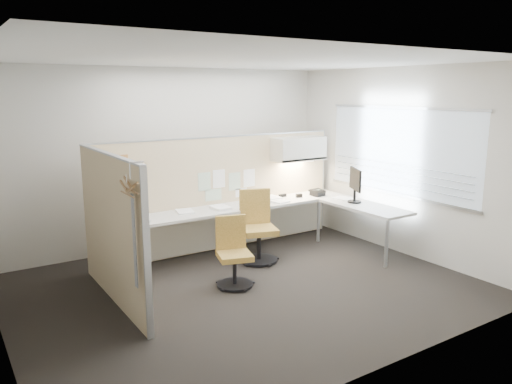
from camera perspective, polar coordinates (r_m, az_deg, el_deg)
floor at (r=6.44m, az=-1.20°, el=-10.90°), size 5.50×4.50×0.01m
ceiling at (r=5.96m, az=-1.31°, el=14.94°), size 5.50×4.50×0.01m
wall_back at (r=8.02m, az=-9.81°, el=3.85°), size 5.50×0.02×2.80m
wall_front at (r=4.34m, az=14.69°, el=-2.91°), size 5.50×0.02×2.80m
wall_right at (r=7.83m, az=16.12°, el=3.38°), size 0.02×4.50×2.80m
window_pane at (r=7.79m, az=16.06°, el=4.46°), size 0.01×2.80×1.30m
partition_back at (r=7.77m, az=-4.03°, el=-0.19°), size 4.10×0.06×1.75m
partition_left at (r=6.00m, az=-16.12°, el=-4.17°), size 0.06×2.20×1.75m
desk at (r=7.63m, az=0.24°, el=-2.49°), size 4.00×2.07×0.73m
overhead_bin at (r=8.23m, az=4.89°, el=4.95°), size 0.90×0.36×0.38m
task_light_strip at (r=8.26m, az=4.86°, el=3.50°), size 0.60×0.06×0.02m
pinned_papers at (r=7.75m, az=-3.41°, el=0.98°), size 1.01×0.00×0.47m
poster at (r=7.01m, az=-15.46°, el=2.67°), size 0.28×0.00×0.35m
chair_left at (r=6.39m, az=-2.60°, el=-7.11°), size 0.51×0.52×0.87m
chair_right at (r=7.26m, az=0.17°, el=-4.23°), size 0.60×0.62×1.02m
monitor at (r=7.88m, az=11.26°, el=1.01°), size 0.26×0.47×0.54m
phone at (r=8.33m, az=7.03°, el=-0.09°), size 0.23×0.22×0.12m
stapler at (r=8.20m, az=3.06°, el=-0.40°), size 0.14×0.05×0.05m
tape_dispenser at (r=8.19m, az=4.94°, el=-0.41°), size 0.11×0.08×0.06m
coat_hook at (r=4.98m, az=-14.17°, el=-0.69°), size 0.18×0.41×1.25m
paper_stack_0 at (r=6.89m, az=-13.28°, el=-3.13°), size 0.24×0.30×0.03m
paper_stack_1 at (r=7.25m, az=-8.14°, el=-2.21°), size 0.29×0.34×0.02m
paper_stack_2 at (r=7.39m, az=-4.07°, el=-1.80°), size 0.24×0.31×0.04m
paper_stack_3 at (r=7.73m, az=-0.74°, el=-1.27°), size 0.26×0.32×0.01m
paper_stack_4 at (r=7.85m, az=2.59°, el=-1.05°), size 0.27×0.33×0.02m
paper_stack_5 at (r=8.16m, az=9.99°, el=-0.74°), size 0.29×0.35×0.02m
paper_stack_6 at (r=8.06m, az=1.78°, el=-0.66°), size 0.24×0.31×0.04m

